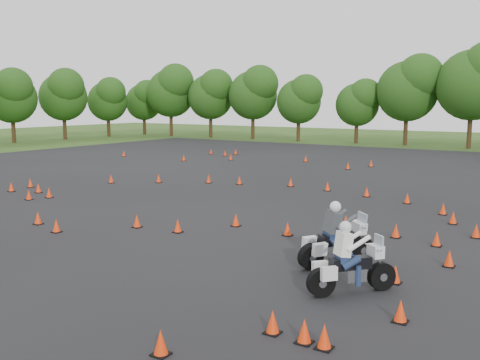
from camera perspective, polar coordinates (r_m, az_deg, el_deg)
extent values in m
plane|color=#2D5119|center=(19.62, -6.38, -4.90)|extent=(140.00, 140.00, 0.00)
plane|color=black|center=(24.45, 2.55, -2.20)|extent=(62.00, 62.00, 0.00)
cone|color=#F3360A|center=(18.13, 5.09, -5.24)|extent=(0.26, 0.26, 0.45)
cone|color=#F3360A|center=(11.72, 16.75, -13.29)|extent=(0.26, 0.26, 0.45)
cone|color=#F3360A|center=(26.41, -21.61, -1.50)|extent=(0.26, 0.26, 0.45)
cone|color=#F3360A|center=(45.08, -12.29, 2.76)|extent=(0.26, 0.26, 0.45)
cone|color=#F3360A|center=(29.12, -0.06, -0.04)|extent=(0.26, 0.26, 0.45)
cone|color=#F3360A|center=(26.65, -19.70, -1.31)|extent=(0.26, 0.26, 0.45)
cone|color=#F3360A|center=(28.30, -20.71, -0.83)|extent=(0.26, 0.26, 0.45)
cone|color=#F3360A|center=(24.82, 17.41, -1.89)|extent=(0.26, 0.26, 0.45)
cone|color=#F3360A|center=(10.44, 6.88, -15.76)|extent=(0.26, 0.26, 0.45)
cone|color=#F3360A|center=(19.57, -19.01, -4.66)|extent=(0.26, 0.26, 0.45)
cone|color=#F3360A|center=(19.57, -10.94, -4.34)|extent=(0.26, 0.26, 0.45)
cone|color=#F3360A|center=(10.27, 8.98, -16.21)|extent=(0.26, 0.26, 0.45)
cone|color=#F3360A|center=(45.71, -0.47, 3.03)|extent=(0.26, 0.26, 0.45)
cone|color=#F3360A|center=(28.54, 5.42, -0.25)|extent=(0.26, 0.26, 0.45)
cone|color=#F3360A|center=(22.85, 20.85, -2.92)|extent=(0.26, 0.26, 0.45)
cone|color=#F3360A|center=(44.58, -1.61, 2.89)|extent=(0.26, 0.26, 0.45)
cone|color=#F3360A|center=(40.43, 7.03, 2.26)|extent=(0.26, 0.26, 0.45)
cone|color=#F3360A|center=(30.10, -8.68, 0.14)|extent=(0.26, 0.26, 0.45)
cone|color=#F3360A|center=(14.01, 16.22, -9.65)|extent=(0.26, 0.26, 0.45)
cone|color=#F3360A|center=(21.06, -20.75, -3.84)|extent=(0.26, 0.26, 0.45)
cone|color=#F3360A|center=(26.07, 13.36, -1.25)|extent=(0.26, 0.26, 0.45)
cone|color=#F3360A|center=(36.35, 11.44, 1.48)|extent=(0.26, 0.26, 0.45)
cone|color=#F3360A|center=(30.22, -21.46, -0.31)|extent=(0.26, 0.26, 0.45)
cone|color=#F3360A|center=(27.39, 9.31, -0.68)|extent=(0.26, 0.26, 0.45)
cone|color=#F3360A|center=(18.54, 16.29, -5.24)|extent=(0.26, 0.26, 0.45)
cone|color=#F3360A|center=(19.42, 23.88, -5.02)|extent=(0.26, 0.26, 0.45)
cone|color=#F3360A|center=(15.83, 21.42, -7.82)|extent=(0.26, 0.26, 0.45)
cone|color=#F3360A|center=(29.17, -23.22, -0.70)|extent=(0.26, 0.26, 0.45)
cone|color=#F3360A|center=(30.48, -13.59, 0.11)|extent=(0.26, 0.26, 0.45)
cone|color=#F3360A|center=(38.12, 13.81, 1.72)|extent=(0.26, 0.26, 0.45)
cone|color=#F3360A|center=(19.40, -0.45, -4.30)|extent=(0.26, 0.26, 0.45)
cone|color=#F3360A|center=(21.26, 21.78, -3.78)|extent=(0.26, 0.26, 0.45)
cone|color=#F3360A|center=(40.97, -6.03, 2.36)|extent=(0.26, 0.26, 0.45)
cone|color=#F3360A|center=(10.03, -8.46, -16.83)|extent=(0.26, 0.26, 0.45)
cone|color=#F3360A|center=(17.86, 20.25, -5.94)|extent=(0.26, 0.26, 0.45)
cone|color=#F3360A|center=(10.77, 3.50, -14.92)|extent=(0.26, 0.26, 0.45)
cone|color=#F3360A|center=(41.29, -0.99, 2.45)|extent=(0.26, 0.26, 0.45)
cone|color=#F3360A|center=(18.61, -6.66, -4.91)|extent=(0.26, 0.26, 0.45)
cone|color=#F3360A|center=(29.69, -3.38, 0.11)|extent=(0.26, 0.26, 0.45)
cone|color=#F3360A|center=(19.47, 11.21, -4.42)|extent=(0.26, 0.26, 0.45)
cone|color=#F3360A|center=(45.97, -3.11, 3.04)|extent=(0.26, 0.26, 0.45)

